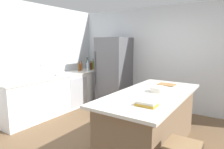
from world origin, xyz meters
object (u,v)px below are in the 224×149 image
olive_oil_bottle (93,65)px  mixing_bowl (158,89)px  wine_bottle (87,65)px  cookbook_stack (147,103)px  soda_bottle (88,66)px  syrup_bottle (91,66)px  whiskey_bottle (79,67)px  sink_faucet (41,71)px  refrigerator (114,71)px  kitchen_island (151,120)px  cutting_board (167,85)px  paper_towel_roll (57,70)px  hot_sauce_bottle (94,66)px  vinegar_bottle (81,67)px

olive_oil_bottle → mixing_bowl: 3.09m
wine_bottle → cookbook_stack: (2.84, -2.17, -0.11)m
olive_oil_bottle → soda_bottle: 0.30m
syrup_bottle → wine_bottle: 0.12m
syrup_bottle → wine_bottle: wine_bottle is taller
whiskey_bottle → mixing_bowl: bearing=-22.1°
sink_faucet → soda_bottle: size_ratio=0.96×
whiskey_bottle → refrigerator: bearing=23.6°
kitchen_island → refrigerator: size_ratio=1.20×
kitchen_island → cutting_board: cutting_board is taller
syrup_bottle → mixing_bowl: 3.03m
cookbook_stack → mixing_bowl: 0.77m
cookbook_stack → soda_bottle: bearing=143.0°
paper_towel_roll → whiskey_bottle: bearing=95.5°
hot_sauce_bottle → mixing_bowl: (2.69, -1.68, -0.03)m
refrigerator → sink_faucet: 1.90m
syrup_bottle → whiskey_bottle: whiskey_bottle is taller
whiskey_bottle → sink_faucet: bearing=-90.0°
paper_towel_roll → kitchen_island: bearing=-7.8°
olive_oil_bottle → syrup_bottle: olive_oil_bottle is taller
paper_towel_roll → mixing_bowl: bearing=-5.0°
refrigerator → syrup_bottle: 0.81m
sink_faucet → mixing_bowl: 2.75m
whiskey_bottle → mixing_bowl: whiskey_bottle is taller
sink_faucet → cookbook_stack: sink_faucet is taller
cookbook_stack → cutting_board: cookbook_stack is taller
hot_sauce_bottle → vinegar_bottle: size_ratio=0.80×
wine_bottle → cutting_board: size_ratio=1.25×
cookbook_stack → syrup_bottle: bearing=140.9°
wine_bottle → olive_oil_bottle: bearing=72.9°
refrigerator → syrup_bottle: refrigerator is taller
olive_oil_bottle → wine_bottle: size_ratio=0.85×
paper_towel_roll → wine_bottle: bearing=92.2°
refrigerator → whiskey_bottle: size_ratio=6.88×
kitchen_island → paper_towel_roll: bearing=172.2°
hot_sauce_bottle → cutting_board: bearing=-22.6°
vinegar_bottle → cookbook_stack: 3.52m
hot_sauce_bottle → soda_bottle: (0.09, -0.37, 0.04)m
cutting_board → cookbook_stack: bearing=-81.7°
kitchen_island → soda_bottle: 2.97m
hot_sauce_bottle → soda_bottle: size_ratio=0.70×
vinegar_bottle → hot_sauce_bottle: bearing=80.9°
wine_bottle → vinegar_bottle: 0.20m
refrigerator → cookbook_stack: size_ratio=7.14×
wine_bottle → whiskey_bottle: wine_bottle is taller
wine_bottle → paper_towel_roll: bearing=-87.8°
olive_oil_bottle → wine_bottle: 0.21m
soda_bottle → cutting_board: size_ratio=1.05×
paper_towel_roll → whiskey_bottle: (-0.08, 0.88, -0.03)m
vinegar_bottle → cutting_board: 2.79m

